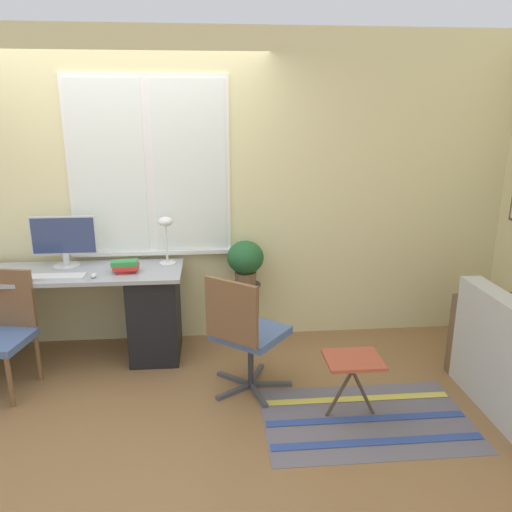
% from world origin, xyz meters
% --- Properties ---
extents(ground_plane, '(14.00, 14.00, 0.00)m').
position_xyz_m(ground_plane, '(0.00, 0.00, 0.00)').
color(ground_plane, olive).
extents(wall_back_with_window, '(9.00, 0.12, 2.70)m').
position_xyz_m(wall_back_with_window, '(0.01, 0.68, 1.36)').
color(wall_back_with_window, beige).
rests_on(wall_back_with_window, ground_plane).
extents(desk, '(2.10, 0.60, 0.78)m').
position_xyz_m(desk, '(-0.56, 0.30, 0.42)').
color(desk, '#9EA3A8').
rests_on(desk, ground_plane).
extents(monitor, '(0.53, 0.22, 0.43)m').
position_xyz_m(monitor, '(-0.47, 0.43, 1.00)').
color(monitor, silver).
rests_on(monitor, desk).
extents(keyboard, '(0.43, 0.13, 0.02)m').
position_xyz_m(keyboard, '(-0.48, 0.14, 0.79)').
color(keyboard, silver).
rests_on(keyboard, desk).
extents(mouse, '(0.04, 0.07, 0.04)m').
position_xyz_m(mouse, '(-0.19, 0.12, 0.80)').
color(mouse, silver).
rests_on(mouse, desk).
extents(desk_lamp, '(0.14, 0.14, 0.41)m').
position_xyz_m(desk_lamp, '(0.36, 0.44, 1.08)').
color(desk_lamp, white).
rests_on(desk_lamp, desk).
extents(book_stack, '(0.22, 0.17, 0.10)m').
position_xyz_m(book_stack, '(0.04, 0.24, 0.83)').
color(book_stack, red).
rests_on(book_stack, desk).
extents(desk_chair_wooden, '(0.51, 0.51, 0.89)m').
position_xyz_m(desk_chair_wooden, '(-0.84, -0.12, 0.47)').
color(desk_chair_wooden, brown).
rests_on(desk_chair_wooden, ground_plane).
extents(office_chair_swivel, '(0.65, 0.65, 0.92)m').
position_xyz_m(office_chair_swivel, '(0.96, -0.35, 0.48)').
color(office_chair_swivel, '#47474C').
rests_on(office_chair_swivel, ground_plane).
extents(plant_stand, '(0.26, 0.26, 0.57)m').
position_xyz_m(plant_stand, '(1.03, 0.46, 0.51)').
color(plant_stand, '#333338').
rests_on(plant_stand, ground_plane).
extents(potted_plant, '(0.32, 0.32, 0.39)m').
position_xyz_m(potted_plant, '(1.03, 0.46, 0.79)').
color(potted_plant, brown).
rests_on(potted_plant, plant_stand).
extents(floor_rug_striped, '(1.40, 0.87, 0.01)m').
position_xyz_m(floor_rug_striped, '(1.76, -0.79, 0.00)').
color(floor_rug_striped, slate).
rests_on(floor_rug_striped, ground_plane).
extents(folding_stool, '(0.37, 0.32, 0.44)m').
position_xyz_m(folding_stool, '(1.67, -0.73, 0.39)').
color(folding_stool, '#B24C33').
rests_on(folding_stool, ground_plane).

